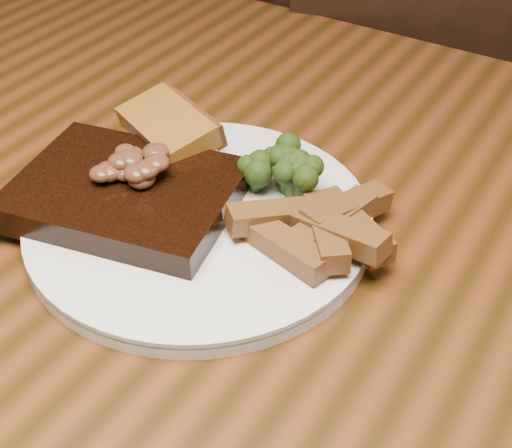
{
  "coord_description": "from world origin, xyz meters",
  "views": [
    {
      "loc": [
        0.21,
        -0.36,
        1.13
      ],
      "look_at": [
        -0.01,
        0.0,
        0.78
      ],
      "focal_mm": 50.0,
      "sensor_mm": 36.0,
      "label": 1
    }
  ],
  "objects_px": {
    "dining_table": "(268,339)",
    "steak": "(126,194)",
    "chair_far": "(422,162)",
    "garlic_bread": "(169,144)",
    "plate": "(200,222)",
    "potato_wedges": "(290,229)"
  },
  "relations": [
    {
      "from": "plate",
      "to": "garlic_bread",
      "type": "distance_m",
      "value": 0.1
    },
    {
      "from": "dining_table",
      "to": "garlic_bread",
      "type": "xyz_separation_m",
      "value": [
        -0.15,
        0.07,
        0.12
      ]
    },
    {
      "from": "chair_far",
      "to": "garlic_bread",
      "type": "xyz_separation_m",
      "value": [
        -0.08,
        -0.55,
        0.31
      ]
    },
    {
      "from": "dining_table",
      "to": "plate",
      "type": "distance_m",
      "value": 0.12
    },
    {
      "from": "steak",
      "to": "garlic_bread",
      "type": "bearing_deg",
      "value": 91.01
    },
    {
      "from": "steak",
      "to": "plate",
      "type": "bearing_deg",
      "value": 8.16
    },
    {
      "from": "dining_table",
      "to": "steak",
      "type": "distance_m",
      "value": 0.18
    },
    {
      "from": "dining_table",
      "to": "steak",
      "type": "xyz_separation_m",
      "value": [
        -0.13,
        -0.02,
        0.12
      ]
    },
    {
      "from": "chair_far",
      "to": "garlic_bread",
      "type": "bearing_deg",
      "value": 67.45
    },
    {
      "from": "chair_far",
      "to": "steak",
      "type": "distance_m",
      "value": 0.7
    },
    {
      "from": "plate",
      "to": "steak",
      "type": "relative_size",
      "value": 1.61
    },
    {
      "from": "steak",
      "to": "dining_table",
      "type": "bearing_deg",
      "value": -4.9
    },
    {
      "from": "steak",
      "to": "garlic_bread",
      "type": "distance_m",
      "value": 0.09
    },
    {
      "from": "potato_wedges",
      "to": "dining_table",
      "type": "bearing_deg",
      "value": -111.41
    },
    {
      "from": "chair_far",
      "to": "potato_wedges",
      "type": "height_order",
      "value": "chair_far"
    },
    {
      "from": "chair_far",
      "to": "garlic_bread",
      "type": "relative_size",
      "value": 8.63
    },
    {
      "from": "plate",
      "to": "garlic_bread",
      "type": "relative_size",
      "value": 2.93
    },
    {
      "from": "dining_table",
      "to": "steak",
      "type": "relative_size",
      "value": 8.89
    },
    {
      "from": "plate",
      "to": "dining_table",
      "type": "bearing_deg",
      "value": -4.32
    },
    {
      "from": "potato_wedges",
      "to": "garlic_bread",
      "type": "bearing_deg",
      "value": 162.77
    },
    {
      "from": "dining_table",
      "to": "garlic_bread",
      "type": "bearing_deg",
      "value": 155.86
    },
    {
      "from": "garlic_bread",
      "to": "chair_far",
      "type": "bearing_deg",
      "value": 104.75
    }
  ]
}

